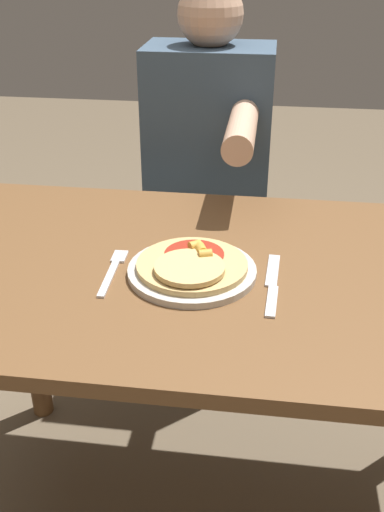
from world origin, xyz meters
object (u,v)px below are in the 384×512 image
person_diner (209,171)px  plate (192,271)px  dining_table (218,316)px  pizza (192,264)px  knife (272,285)px  fork (113,269)px

person_diner → plate: bearing=-86.7°
plate → person_diner: bearing=93.3°
dining_table → plate: (-0.05, -0.03, 0.12)m
dining_table → plate: 0.13m
pizza → knife: pizza is taller
plate → fork: plate is taller
person_diner → pizza: bearing=-86.7°
plate → knife: (0.15, -0.02, -0.00)m
knife → person_diner: size_ratio=0.18×
dining_table → knife: (0.10, -0.06, 0.12)m
pizza → person_diner: (-0.04, 0.65, -0.06)m
plate → pizza: bearing=-84.0°
dining_table → fork: bearing=-169.5°
pizza → fork: pizza is taller
fork → person_diner: size_ratio=0.15×
fork → person_diner: 0.66m
pizza → person_diner: 0.65m
dining_table → knife: bearing=-27.9°
plate → fork: (-0.15, -0.01, -0.00)m
pizza → fork: bearing=-179.4°
pizza → person_diner: size_ratio=0.18×
plate → dining_table: bearing=32.3°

